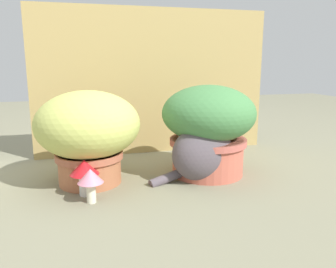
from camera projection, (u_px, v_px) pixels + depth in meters
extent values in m
plane|color=gray|center=(154.00, 184.00, 1.29)|extent=(6.00, 6.00, 0.00)
cube|color=tan|center=(153.00, 82.00, 1.68)|extent=(1.16, 0.03, 0.71)
cylinder|color=#AB6442|center=(90.00, 167.00, 1.29)|extent=(0.23, 0.23, 0.12)
cylinder|color=#AA5D44|center=(89.00, 155.00, 1.28)|extent=(0.25, 0.25, 0.02)
ellipsoid|color=#BDC460|center=(88.00, 124.00, 1.26)|extent=(0.39, 0.39, 0.25)
cylinder|color=#BF5E4A|center=(208.00, 156.00, 1.39)|extent=(0.29, 0.29, 0.15)
cylinder|color=#B85B4F|center=(208.00, 141.00, 1.38)|extent=(0.31, 0.31, 0.02)
ellipsoid|color=#458046|center=(209.00, 113.00, 1.35)|extent=(0.37, 0.37, 0.23)
ellipsoid|color=#574D54|center=(203.00, 153.00, 1.31)|extent=(0.30, 0.23, 0.22)
ellipsoid|color=gray|center=(222.00, 152.00, 1.36)|extent=(0.09, 0.12, 0.11)
sphere|color=#574D54|center=(226.00, 121.00, 1.34)|extent=(0.14, 0.14, 0.11)
cone|color=#574D54|center=(222.00, 104.00, 1.35)|extent=(0.04, 0.04, 0.04)
cone|color=#574D54|center=(232.00, 106.00, 1.30)|extent=(0.04, 0.04, 0.04)
cylinder|color=#574D54|center=(171.00, 177.00, 1.30)|extent=(0.19, 0.08, 0.07)
cylinder|color=silver|center=(85.00, 185.00, 1.17)|extent=(0.04, 0.04, 0.08)
cone|color=red|center=(84.00, 167.00, 1.16)|extent=(0.10, 0.10, 0.05)
cylinder|color=beige|center=(91.00, 193.00, 1.11)|extent=(0.03, 0.03, 0.07)
cone|color=pink|center=(90.00, 176.00, 1.10)|extent=(0.08, 0.08, 0.05)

